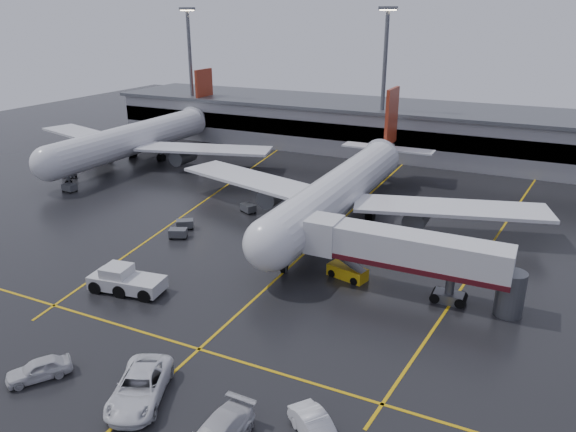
% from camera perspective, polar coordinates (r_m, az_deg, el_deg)
% --- Properties ---
extents(ground, '(220.00, 220.00, 0.00)m').
position_cam_1_polar(ground, '(61.12, 2.51, -3.21)').
color(ground, black).
rests_on(ground, ground).
extents(apron_line_centre, '(0.25, 90.00, 0.02)m').
position_cam_1_polar(apron_line_centre, '(61.11, 2.51, -3.20)').
color(apron_line_centre, gold).
rests_on(apron_line_centre, ground).
extents(apron_line_stop, '(60.00, 0.25, 0.02)m').
position_cam_1_polar(apron_line_stop, '(44.17, -9.24, -13.52)').
color(apron_line_stop, gold).
rests_on(apron_line_stop, ground).
extents(apron_line_left, '(9.99, 69.35, 0.02)m').
position_cam_1_polar(apron_line_left, '(78.37, -8.06, 2.02)').
color(apron_line_left, gold).
rests_on(apron_line_left, ground).
extents(apron_line_right, '(7.57, 69.64, 0.02)m').
position_cam_1_polar(apron_line_right, '(66.33, 20.52, -2.60)').
color(apron_line_right, gold).
rests_on(apron_line_right, ground).
extents(terminal, '(122.00, 19.00, 8.60)m').
position_cam_1_polar(terminal, '(103.82, 13.25, 8.69)').
color(terminal, gray).
rests_on(terminal, ground).
extents(light_mast_left, '(3.00, 1.20, 25.45)m').
position_cam_1_polar(light_mast_left, '(115.44, -10.12, 15.15)').
color(light_mast_left, '#595B60').
rests_on(light_mast_left, ground).
extents(light_mast_mid, '(3.00, 1.20, 25.45)m').
position_cam_1_polar(light_mast_mid, '(97.84, 9.98, 14.26)').
color(light_mast_mid, '#595B60').
rests_on(light_mast_mid, ground).
extents(main_airliner, '(48.80, 45.60, 14.10)m').
position_cam_1_polar(main_airliner, '(68.12, 5.81, 3.00)').
color(main_airliner, silver).
rests_on(main_airliner, ground).
extents(second_airliner, '(48.80, 45.60, 14.10)m').
position_cam_1_polar(second_airliner, '(99.29, -15.15, 7.94)').
color(second_airliner, silver).
rests_on(second_airliner, ground).
extents(jet_bridge, '(19.90, 3.40, 6.05)m').
position_cam_1_polar(jet_bridge, '(50.95, 12.21, -3.86)').
color(jet_bridge, silver).
rests_on(jet_bridge, ground).
extents(pushback_tractor, '(7.34, 3.89, 2.51)m').
position_cam_1_polar(pushback_tractor, '(53.54, -16.58, -6.51)').
color(pushback_tractor, silver).
rests_on(pushback_tractor, ground).
extents(belt_loader, '(4.22, 2.65, 2.49)m').
position_cam_1_polar(belt_loader, '(54.24, 6.21, -5.81)').
color(belt_loader, gold).
rests_on(belt_loader, ground).
extents(service_van_a, '(5.58, 7.57, 1.91)m').
position_cam_1_polar(service_van_a, '(39.63, -15.18, -16.82)').
color(service_van_a, white).
rests_on(service_van_a, ground).
extents(service_van_c, '(4.79, 4.24, 1.57)m').
position_cam_1_polar(service_van_c, '(35.64, 3.00, -21.28)').
color(service_van_c, silver).
rests_on(service_van_c, ground).
extents(service_van_d, '(3.97, 4.63, 1.50)m').
position_cam_1_polar(service_van_d, '(44.02, -24.51, -14.29)').
color(service_van_d, silver).
rests_on(service_van_d, ground).
extents(baggage_cart_a, '(2.36, 2.01, 1.12)m').
position_cam_1_polar(baggage_cart_a, '(64.44, -11.38, -1.73)').
color(baggage_cart_a, '#595B60').
rests_on(baggage_cart_a, ground).
extents(baggage_cart_b, '(2.38, 2.22, 1.12)m').
position_cam_1_polar(baggage_cart_b, '(67.04, -10.69, -0.79)').
color(baggage_cart_b, '#595B60').
rests_on(baggage_cart_b, ground).
extents(baggage_cart_c, '(2.38, 2.08, 1.12)m').
position_cam_1_polar(baggage_cart_c, '(71.44, -4.16, 0.86)').
color(baggage_cart_c, '#595B60').
rests_on(baggage_cart_c, ground).
extents(baggage_cart_d, '(2.09, 1.44, 1.12)m').
position_cam_1_polar(baggage_cart_d, '(93.34, -21.83, 4.13)').
color(baggage_cart_d, '#595B60').
rests_on(baggage_cart_d, ground).
extents(baggage_cart_e, '(2.10, 1.46, 1.12)m').
position_cam_1_polar(baggage_cart_e, '(85.78, -21.81, 2.78)').
color(baggage_cart_e, '#595B60').
rests_on(baggage_cart_e, ground).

